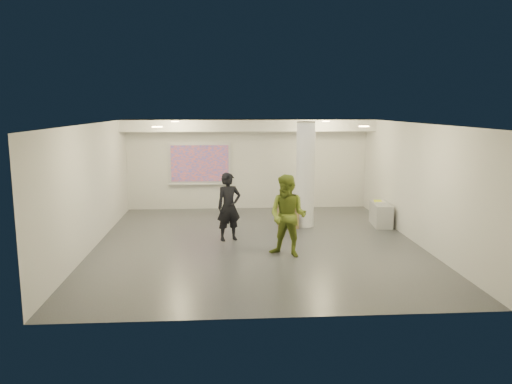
{
  "coord_description": "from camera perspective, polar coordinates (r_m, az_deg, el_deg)",
  "views": [
    {
      "loc": [
        -0.84,
        -12.12,
        3.38
      ],
      "look_at": [
        0.0,
        0.4,
        1.25
      ],
      "focal_mm": 35.0,
      "sensor_mm": 36.0,
      "label": 1
    }
  ],
  "objects": [
    {
      "name": "downlight_nw",
      "position": [
        14.68,
        -9.24,
        7.95
      ],
      "size": [
        0.22,
        0.22,
        0.02
      ],
      "primitive_type": "cylinder",
      "color": "#FFCD85",
      "rests_on": "ceiling"
    },
    {
      "name": "cardboard_back",
      "position": [
        14.21,
        3.62,
        -2.78
      ],
      "size": [
        0.6,
        0.29,
        0.66
      ],
      "primitive_type": "cube",
      "rotation": [
        -0.09,
        0.0,
        0.32
      ],
      "color": "olive",
      "rests_on": "floor"
    },
    {
      "name": "floor",
      "position": [
        12.61,
        0.12,
        -5.91
      ],
      "size": [
        8.0,
        9.0,
        0.01
      ],
      "primitive_type": "cube",
      "color": "#393C40",
      "rests_on": "ground"
    },
    {
      "name": "column",
      "position": [
        14.24,
        5.66,
        2.0
      ],
      "size": [
        0.52,
        0.52,
        3.0
      ],
      "primitive_type": "cylinder",
      "color": "white",
      "rests_on": "floor"
    },
    {
      "name": "wall_back",
      "position": [
        16.74,
        -0.94,
        3.19
      ],
      "size": [
        8.0,
        0.01,
        3.0
      ],
      "primitive_type": "cube",
      "color": "silver",
      "rests_on": "floor"
    },
    {
      "name": "downlight_ne",
      "position": [
        14.93,
        7.99,
        8.01
      ],
      "size": [
        0.22,
        0.22,
        0.02
      ],
      "primitive_type": "cylinder",
      "color": "#FFCD85",
      "rests_on": "ceiling"
    },
    {
      "name": "soffit_band",
      "position": [
        16.1,
        -0.85,
        7.64
      ],
      "size": [
        8.0,
        1.1,
        0.36
      ],
      "primitive_type": "cube",
      "color": "white",
      "rests_on": "ceiling"
    },
    {
      "name": "credenza",
      "position": [
        14.89,
        14.09,
        -2.48
      ],
      "size": [
        0.57,
        1.16,
        0.66
      ],
      "primitive_type": "cube",
      "rotation": [
        0.0,
        0.0,
        -0.09
      ],
      "color": "#9FA2A4",
      "rests_on": "floor"
    },
    {
      "name": "downlight_sw",
      "position": [
        10.71,
        -11.22,
        7.31
      ],
      "size": [
        0.22,
        0.22,
        0.02
      ],
      "primitive_type": "cylinder",
      "color": "#FFCD85",
      "rests_on": "ceiling"
    },
    {
      "name": "ceiling",
      "position": [
        12.15,
        0.13,
        7.84
      ],
      "size": [
        8.0,
        9.0,
        0.01
      ],
      "primitive_type": "cube",
      "color": "silver",
      "rests_on": "floor"
    },
    {
      "name": "wall_left",
      "position": [
        12.66,
        -18.25,
        0.61
      ],
      "size": [
        0.01,
        9.0,
        3.0
      ],
      "primitive_type": "cube",
      "color": "silver",
      "rests_on": "floor"
    },
    {
      "name": "woman",
      "position": [
        12.76,
        -3.12,
        -1.7
      ],
      "size": [
        0.74,
        0.61,
        1.75
      ],
      "primitive_type": "imported",
      "rotation": [
        0.0,
        0.0,
        0.35
      ],
      "color": "black",
      "rests_on": "floor"
    },
    {
      "name": "postit_pad",
      "position": [
        15.04,
        13.76,
        -1.02
      ],
      "size": [
        0.26,
        0.32,
        0.03
      ],
      "primitive_type": "cube",
      "rotation": [
        0.0,
        0.0,
        -0.17
      ],
      "color": "#E8FF18",
      "rests_on": "credenza"
    },
    {
      "name": "papers_stack",
      "position": [
        15.04,
        13.93,
        -1.04
      ],
      "size": [
        0.32,
        0.39,
        0.02
      ],
      "primitive_type": "cube",
      "rotation": [
        0.0,
        0.0,
        -0.09
      ],
      "color": "white",
      "rests_on": "credenza"
    },
    {
      "name": "downlight_se",
      "position": [
        11.05,
        12.23,
        7.34
      ],
      "size": [
        0.22,
        0.22,
        0.02
      ],
      "primitive_type": "cylinder",
      "color": "#FFCD85",
      "rests_on": "ceiling"
    },
    {
      "name": "wall_right",
      "position": [
        13.18,
        17.75,
        0.98
      ],
      "size": [
        0.01,
        9.0,
        3.0
      ],
      "primitive_type": "cube",
      "color": "silver",
      "rests_on": "floor"
    },
    {
      "name": "projection_screen",
      "position": [
        16.69,
        -6.44,
        3.2
      ],
      "size": [
        2.1,
        0.13,
        1.42
      ],
      "color": "silver",
      "rests_on": "wall_back"
    },
    {
      "name": "wall_front",
      "position": [
        7.89,
        2.39,
        -4.16
      ],
      "size": [
        8.0,
        0.01,
        3.0
      ],
      "primitive_type": "cube",
      "color": "silver",
      "rests_on": "floor"
    },
    {
      "name": "cardboard_front",
      "position": [
        14.13,
        4.08,
        -3.24
      ],
      "size": [
        0.45,
        0.23,
        0.47
      ],
      "primitive_type": "cube",
      "rotation": [
        -0.18,
        0.0,
        -0.24
      ],
      "color": "olive",
      "rests_on": "floor"
    },
    {
      "name": "man",
      "position": [
        11.39,
        3.67,
        -2.74
      ],
      "size": [
        1.15,
        1.07,
        1.88
      ],
      "primitive_type": "imported",
      "rotation": [
        0.0,
        0.0,
        -0.52
      ],
      "color": "olive",
      "rests_on": "floor"
    }
  ]
}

